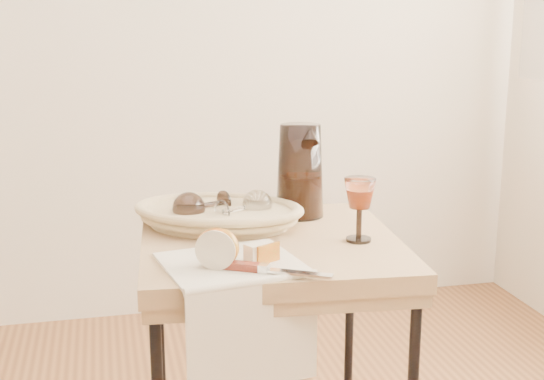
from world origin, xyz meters
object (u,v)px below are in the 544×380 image
object	(u,v)px
tea_towel	(231,263)
goblet_lying_a	(204,205)
goblet_lying_b	(242,208)
wine_goblet	(359,209)
pitcher	(300,171)
table_knife	(268,268)
bread_basket	(219,216)
apple_half	(218,247)

from	to	relation	value
tea_towel	goblet_lying_a	bearing A→B (deg)	82.77
goblet_lying_b	wine_goblet	bearing A→B (deg)	-60.80
tea_towel	goblet_lying_a	distance (m)	0.31
pitcher	table_knife	world-z (taller)	pitcher
goblet_lying_a	goblet_lying_b	distance (m)	0.10
goblet_lying_b	wine_goblet	world-z (taller)	wine_goblet
tea_towel	table_knife	xyz separation A→B (m)	(0.06, -0.08, 0.01)
goblet_lying_b	table_knife	size ratio (longest dim) A/B	0.52
pitcher	table_knife	size ratio (longest dim) A/B	1.16
bread_basket	pitcher	distance (m)	0.25
bread_basket	apple_half	bearing A→B (deg)	-76.28
goblet_lying_a	apple_half	xyz separation A→B (m)	(-0.02, -0.32, -0.00)
bread_basket	table_knife	xyz separation A→B (m)	(0.04, -0.37, -0.01)
goblet_lying_b	apple_half	distance (m)	0.31
pitcher	apple_half	size ratio (longest dim) A/B	3.11
wine_goblet	apple_half	xyz separation A→B (m)	(-0.35, -0.12, -0.03)
bread_basket	pitcher	world-z (taller)	pitcher
table_knife	bread_basket	bearing A→B (deg)	125.73
tea_towel	apple_half	size ratio (longest dim) A/B	3.06
goblet_lying_b	wine_goblet	size ratio (longest dim) A/B	0.83
goblet_lying_b	pitcher	world-z (taller)	pitcher
tea_towel	wine_goblet	bearing A→B (deg)	7.69
goblet_lying_a	apple_half	size ratio (longest dim) A/B	1.45
goblet_lying_a	table_knife	xyz separation A→B (m)	(0.07, -0.38, -0.04)
bread_basket	goblet_lying_a	size ratio (longest dim) A/B	2.85
tea_towel	wine_goblet	xyz separation A→B (m)	(0.31, 0.10, 0.07)
tea_towel	pitcher	distance (m)	0.43
apple_half	table_knife	world-z (taller)	apple_half
wine_goblet	apple_half	distance (m)	0.37
apple_half	table_knife	size ratio (longest dim) A/B	0.38
bread_basket	pitcher	size ratio (longest dim) A/B	1.33
goblet_lying_a	goblet_lying_b	world-z (taller)	goblet_lying_a
apple_half	wine_goblet	bearing A→B (deg)	41.37
goblet_lying_a	apple_half	bearing A→B (deg)	60.14
bread_basket	apple_half	world-z (taller)	apple_half
wine_goblet	table_knife	xyz separation A→B (m)	(-0.25, -0.18, -0.06)
tea_towel	wine_goblet	world-z (taller)	wine_goblet
bread_basket	goblet_lying_b	xyz separation A→B (m)	(0.06, -0.02, 0.02)
wine_goblet	tea_towel	bearing A→B (deg)	-162.65
goblet_lying_a	goblet_lying_b	bearing A→B (deg)	129.69
pitcher	wine_goblet	xyz separation A→B (m)	(0.07, -0.24, -0.04)
bread_basket	wine_goblet	world-z (taller)	wine_goblet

